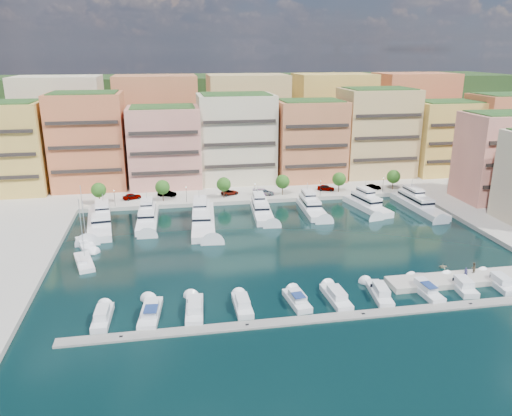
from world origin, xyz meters
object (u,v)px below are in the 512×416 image
at_px(yacht_6, 417,203).
at_px(cruiser_8, 462,286).
at_px(tree_0, 99,190).
at_px(cruiser_2, 195,310).
at_px(tree_4, 339,179).
at_px(sailboat_1, 84,263).
at_px(tree_5, 393,177).
at_px(car_3, 263,192).
at_px(lamppost_2, 255,189).
at_px(tender_0, 419,275).
at_px(cruiser_5, 336,297).
at_px(car_0, 132,196).
at_px(tree_2, 224,184).
at_px(yacht_3, 261,210).
at_px(cruiser_7, 424,289).
at_px(cruiser_4, 297,300).
at_px(cruiser_6, 380,293).
at_px(sailboat_2, 86,244).
at_px(cruiser_0, 103,317).
at_px(yacht_5, 366,204).
at_px(car_1, 167,193).
at_px(lamppost_0, 114,195).
at_px(lamppost_4, 383,182).
at_px(tree_1, 162,187).
at_px(cruiser_3, 242,305).
at_px(yacht_4, 311,207).
at_px(person_1, 473,268).
at_px(car_4, 326,188).
at_px(car_2, 230,192).
at_px(yacht_0, 100,221).
at_px(yacht_1, 148,217).
at_px(person_0, 466,273).
at_px(car_5, 373,187).
at_px(tender_1, 443,266).
at_px(cruiser_9, 499,283).
at_px(tree_3, 283,182).
at_px(cruiser_1, 150,313).
at_px(yacht_2, 203,218).

bearing_deg(yacht_6, cruiser_8, -108.14).
distance_m(tree_0, cruiser_2, 61.80).
height_order(tree_4, sailboat_1, sailboat_1).
relative_size(tree_5, sailboat_1, 0.43).
bearing_deg(car_3, lamppost_2, 152.06).
bearing_deg(cruiser_8, tender_0, 130.77).
relative_size(cruiser_5, car_0, 1.80).
bearing_deg(tree_2, yacht_6, -16.66).
bearing_deg(sailboat_1, cruiser_5, -27.50).
distance_m(yacht_3, cruiser_7, 49.52).
relative_size(cruiser_4, cruiser_5, 0.87).
height_order(cruiser_6, sailboat_2, sailboat_2).
relative_size(cruiser_0, sailboat_2, 0.59).
xyz_separation_m(yacht_5, car_1, (-50.12, 16.56, 0.61)).
height_order(lamppost_0, lamppost_4, same).
xyz_separation_m(tree_1, cruiser_3, (12.13, -58.08, -4.20)).
height_order(cruiser_2, cruiser_4, cruiser_4).
distance_m(yacht_4, person_1, 45.63).
distance_m(tree_1, car_4, 45.22).
xyz_separation_m(yacht_5, person_1, (2.98, -42.10, 0.75)).
xyz_separation_m(tree_2, car_4, (29.07, 2.36, -2.93)).
relative_size(tree_5, lamppost_2, 1.35).
bearing_deg(tree_2, car_2, 54.41).
bearing_deg(car_2, cruiser_7, -178.80).
xyz_separation_m(tree_0, yacht_0, (1.57, -14.21, -3.53)).
distance_m(yacht_6, cruiser_3, 67.91).
distance_m(cruiser_8, sailboat_1, 68.33).
distance_m(tree_4, yacht_1, 53.43).
bearing_deg(tender_0, person_0, -129.71).
distance_m(cruiser_0, car_4, 81.16).
distance_m(cruiser_4, tender_0, 24.66).
bearing_deg(person_0, tender_0, 11.74).
relative_size(yacht_6, car_5, 5.09).
xyz_separation_m(lamppost_4, cruiser_0, (-69.07, -55.78, -3.28)).
bearing_deg(sailboat_1, tree_5, 24.56).
xyz_separation_m(cruiser_4, tender_1, (30.25, 8.45, -0.17)).
height_order(lamppost_2, cruiser_9, lamppost_2).
relative_size(tree_0, cruiser_6, 0.62).
bearing_deg(lamppost_4, cruiser_7, -107.04).
distance_m(cruiser_7, sailboat_1, 61.83).
relative_size(tree_3, lamppost_0, 1.35).
bearing_deg(lamppost_0, car_1, 26.84).
bearing_deg(cruiser_3, yacht_4, 61.89).
bearing_deg(cruiser_6, cruiser_3, 179.96).
xyz_separation_m(cruiser_0, cruiser_1, (7.04, -0.04, 0.02)).
bearing_deg(yacht_2, tender_0, -45.48).
distance_m(cruiser_3, car_3, 60.79).
distance_m(yacht_5, tender_1, 37.38).
height_order(tree_1, tree_2, same).
bearing_deg(car_3, yacht_4, -129.24).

